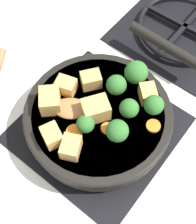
{
  "coord_description": "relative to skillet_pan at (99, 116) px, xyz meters",
  "views": [
    {
      "loc": [
        0.18,
        -0.23,
        0.61
      ],
      "look_at": [
        0.0,
        0.0,
        0.08
      ],
      "focal_mm": 50.0,
      "sensor_mm": 36.0,
      "label": 1
    }
  ],
  "objects": [
    {
      "name": "tofu_cube_east_chunk",
      "position": [
        0.0,
        -0.01,
        0.04
      ],
      "size": [
        0.06,
        0.06,
        0.04
      ],
      "primitive_type": "cube",
      "rotation": [
        0.0,
        0.0,
        4.12
      ],
      "color": "tan",
      "rests_on": "skillet_pan"
    },
    {
      "name": "broccoli_floret_west_rim",
      "position": [
        0.08,
        0.06,
        0.05
      ],
      "size": [
        0.04,
        0.04,
        0.05
      ],
      "color": "#709956",
      "rests_on": "skillet_pan"
    },
    {
      "name": "broccoli_floret_north_edge",
      "position": [
        0.01,
        0.1,
        0.05
      ],
      "size": [
        0.05,
        0.05,
        0.05
      ],
      "color": "#709956",
      "rests_on": "skillet_pan"
    },
    {
      "name": "broccoli_floret_center_top",
      "position": [
        0.06,
        -0.02,
        0.05
      ],
      "size": [
        0.04,
        0.04,
        0.05
      ],
      "color": "#709956",
      "rests_on": "skillet_pan"
    },
    {
      "name": "tofu_cube_near_handle",
      "position": [
        0.01,
        -0.1,
        0.04
      ],
      "size": [
        0.05,
        0.05,
        0.03
      ],
      "primitive_type": "cube",
      "rotation": [
        0.0,
        0.0,
        5.15
      ],
      "color": "tan",
      "rests_on": "skillet_pan"
    },
    {
      "name": "carrot_slice_edge_slice",
      "position": [
        -0.1,
        -0.03,
        0.02
      ],
      "size": [
        0.03,
        0.03,
        0.01
      ],
      "primitive_type": "cylinder",
      "color": "orange",
      "rests_on": "skillet_pan"
    },
    {
      "name": "tofu_cube_mid_small",
      "position": [
        -0.08,
        -0.05,
        0.04
      ],
      "size": [
        0.06,
        0.06,
        0.04
      ],
      "primitive_type": "cube",
      "rotation": [
        0.0,
        0.0,
        5.48
      ],
      "color": "tan",
      "rests_on": "skillet_pan"
    },
    {
      "name": "rear_burner_grate",
      "position": [
        -0.0,
        0.36,
        -0.04
      ],
      "size": [
        0.31,
        0.31,
        0.03
      ],
      "color": "black",
      "rests_on": "ground_plane"
    },
    {
      "name": "wooden_spoon",
      "position": [
        -0.13,
        -0.09,
        0.03
      ],
      "size": [
        0.26,
        0.24,
        0.02
      ],
      "color": "olive",
      "rests_on": "skillet_pan"
    },
    {
      "name": "tofu_cube_west_chunk",
      "position": [
        -0.08,
        -0.0,
        0.04
      ],
      "size": [
        0.05,
        0.04,
        0.03
      ],
      "primitive_type": "cube",
      "rotation": [
        0.0,
        0.0,
        3.44
      ],
      "color": "tan",
      "rests_on": "skillet_pan"
    },
    {
      "name": "carrot_slice_near_center",
      "position": [
        -0.01,
        -0.07,
        0.02
      ],
      "size": [
        0.03,
        0.03,
        0.01
      ],
      "primitive_type": "cylinder",
      "color": "orange",
      "rests_on": "skillet_pan"
    },
    {
      "name": "tofu_cube_center_large",
      "position": [
        -0.03,
        -0.1,
        0.04
      ],
      "size": [
        0.05,
        0.05,
        0.03
      ],
      "primitive_type": "cube",
      "rotation": [
        0.0,
        0.0,
        2.72
      ],
      "color": "tan",
      "rests_on": "skillet_pan"
    },
    {
      "name": "carrot_slice_under_broccoli",
      "position": [
        0.04,
        -0.02,
        0.02
      ],
      "size": [
        0.02,
        0.02,
        0.01
      ],
      "primitive_type": "cylinder",
      "color": "orange",
      "rests_on": "skillet_pan"
    },
    {
      "name": "tofu_cube_front_piece",
      "position": [
        0.06,
        0.08,
        0.04
      ],
      "size": [
        0.05,
        0.05,
        0.03
      ],
      "primitive_type": "cube",
      "rotation": [
        0.0,
        0.0,
        5.54
      ],
      "color": "tan",
      "rests_on": "skillet_pan"
    },
    {
      "name": "broccoli_floret_south_cluster",
      "position": [
        0.05,
        0.03,
        0.05
      ],
      "size": [
        0.04,
        0.04,
        0.04
      ],
      "color": "#709956",
      "rests_on": "skillet_pan"
    },
    {
      "name": "carrot_slice_orange_thin",
      "position": [
        0.1,
        0.04,
        0.02
      ],
      "size": [
        0.03,
        0.03,
        0.01
      ],
      "primitive_type": "cylinder",
      "color": "orange",
      "rests_on": "skillet_pan"
    },
    {
      "name": "tofu_cube_back_piece",
      "position": [
        -0.05,
        0.04,
        0.04
      ],
      "size": [
        0.05,
        0.05,
        0.03
      ],
      "primitive_type": "cube",
      "rotation": [
        0.0,
        0.0,
        4.07
      ],
      "color": "tan",
      "rests_on": "skillet_pan"
    },
    {
      "name": "front_burner_grate",
      "position": [
        -0.0,
        -0.0,
        -0.04
      ],
      "size": [
        0.31,
        0.31,
        0.03
      ],
      "color": "black",
      "rests_on": "ground_plane"
    },
    {
      "name": "skillet_pan",
      "position": [
        0.0,
        0.0,
        0.0
      ],
      "size": [
        0.3,
        0.4,
        0.05
      ],
      "color": "black",
      "rests_on": "front_burner_grate"
    },
    {
      "name": "broccoli_floret_east_rim",
      "position": [
        0.0,
        0.05,
        0.05
      ],
      "size": [
        0.04,
        0.04,
        0.05
      ],
      "color": "#709956",
      "rests_on": "skillet_pan"
    },
    {
      "name": "ground_plane",
      "position": [
        -0.0,
        -0.0,
        -0.06
      ],
      "size": [
        2.4,
        2.4,
        0.0
      ],
      "primitive_type": "plane",
      "color": "silver"
    },
    {
      "name": "broccoli_floret_near_spoon",
      "position": [
        0.01,
        -0.05,
        0.05
      ],
      "size": [
        0.03,
        0.03,
        0.04
      ],
      "color": "#709956",
      "rests_on": "skillet_pan"
    }
  ]
}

